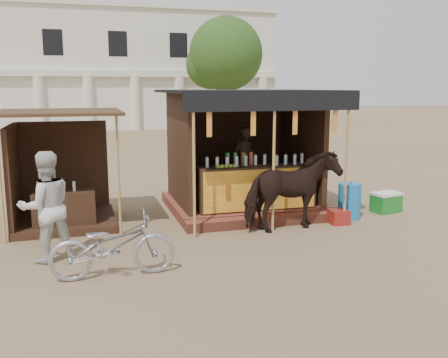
% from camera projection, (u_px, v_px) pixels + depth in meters
% --- Properties ---
extents(ground, '(120.00, 120.00, 0.00)m').
position_uv_depth(ground, '(251.00, 261.00, 8.28)').
color(ground, '#846B4C').
rests_on(ground, ground).
extents(main_stall, '(3.60, 3.61, 2.78)m').
position_uv_depth(main_stall, '(245.00, 167.00, 11.54)').
color(main_stall, brown).
rests_on(main_stall, ground).
extents(secondary_stall, '(2.40, 2.40, 2.38)m').
position_uv_depth(secondary_stall, '(55.00, 185.00, 10.32)').
color(secondary_stall, '#371F14').
rests_on(secondary_stall, ground).
extents(cow, '(2.02, 1.18, 1.61)m').
position_uv_depth(cow, '(291.00, 191.00, 9.89)').
color(cow, black).
rests_on(cow, ground).
extents(motorbike, '(1.88, 0.67, 0.98)m').
position_uv_depth(motorbike, '(113.00, 246.00, 7.50)').
color(motorbike, '#A0A0A8').
rests_on(motorbike, ground).
extents(bystander, '(1.06, 0.93, 1.83)m').
position_uv_depth(bystander, '(46.00, 207.00, 8.14)').
color(bystander, beige).
rests_on(bystander, ground).
extents(blue_barrel, '(0.61, 0.61, 0.78)m').
position_uv_depth(blue_barrel, '(349.00, 201.00, 10.91)').
color(blue_barrel, '#186FBA').
rests_on(blue_barrel, ground).
extents(red_crate, '(0.39, 0.38, 0.30)m').
position_uv_depth(red_crate, '(339.00, 217.00, 10.50)').
color(red_crate, maroon).
rests_on(red_crate, ground).
extents(cooler, '(0.71, 0.56, 0.46)m').
position_uv_depth(cooler, '(386.00, 202.00, 11.48)').
color(cooler, '#1A7823').
rests_on(cooler, ground).
extents(background_building, '(26.00, 7.45, 8.18)m').
position_uv_depth(background_building, '(86.00, 71.00, 35.31)').
color(background_building, silver).
rests_on(background_building, ground).
extents(tree, '(4.50, 4.40, 7.00)m').
position_uv_depth(tree, '(222.00, 57.00, 29.94)').
color(tree, '#382314').
rests_on(tree, ground).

